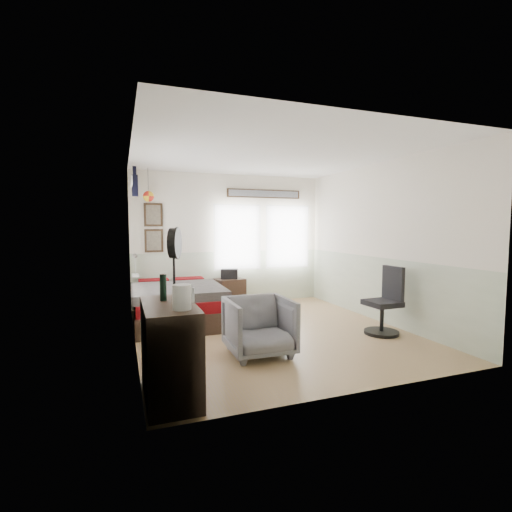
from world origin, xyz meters
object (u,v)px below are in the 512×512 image
at_px(armchair, 259,326).
at_px(task_chair, 385,307).
at_px(nightstand, 230,292).
at_px(dresser, 170,350).
at_px(bed, 177,304).

distance_m(armchair, task_chair, 2.13).
distance_m(nightstand, task_chair, 3.21).
xyz_separation_m(dresser, nightstand, (1.66, 3.73, -0.17)).
distance_m(bed, nightstand, 1.53).
bearing_deg(bed, nightstand, 39.27).
relative_size(dresser, nightstand, 1.80).
relative_size(dresser, task_chair, 0.97).
bearing_deg(task_chair, bed, 145.28).
bearing_deg(nightstand, dresser, -125.31).
bearing_deg(nightstand, bed, -153.40).
bearing_deg(dresser, task_chair, 16.56).
xyz_separation_m(bed, dresser, (-0.46, -2.79, 0.14)).
bearing_deg(dresser, bed, 80.74).
height_order(dresser, task_chair, task_chair).
xyz_separation_m(armchair, nightstand, (0.45, 2.95, -0.09)).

